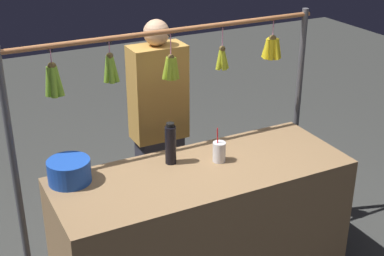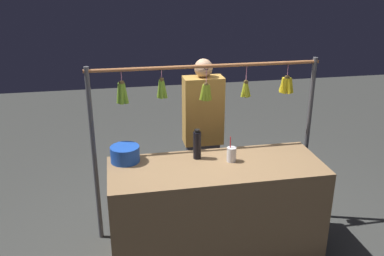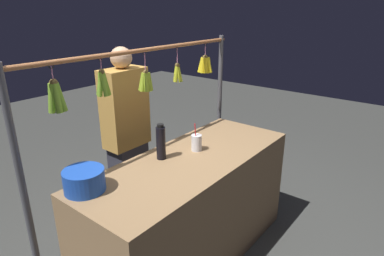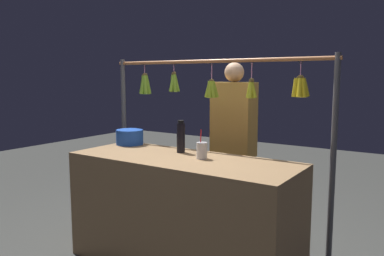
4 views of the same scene
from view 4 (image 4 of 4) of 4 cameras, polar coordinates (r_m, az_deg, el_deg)
market_counter at (r=3.21m, az=-1.40°, el=-12.30°), size 1.86×0.71×0.90m
display_rack at (r=3.40m, az=2.97°, el=2.29°), size 2.15×0.14×1.71m
water_bottle at (r=3.28m, az=-1.65°, el=-1.35°), size 0.07×0.07×0.27m
blue_bucket at (r=3.72m, az=-9.11°, el=-1.32°), size 0.25×0.25×0.14m
drink_cup at (r=3.04m, az=1.45°, el=-3.31°), size 0.08×0.08×0.23m
vendor_person at (r=3.72m, az=6.05°, el=-3.56°), size 0.40×0.22×1.67m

